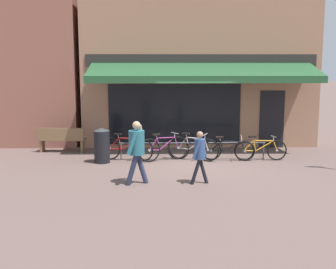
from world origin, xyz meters
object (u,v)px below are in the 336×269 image
object	(u,v)px
bicycle_silver	(193,148)
pedestrian_adult	(137,146)
bicycle_black	(228,150)
pedestrian_child	(200,152)
bicycle_orange	(260,149)
bicycle_red	(126,148)
litter_bin	(102,145)
park_bench	(62,139)
bicycle_purple	(164,148)

from	to	relation	value
bicycle_silver	pedestrian_adult	world-z (taller)	pedestrian_adult
bicycle_black	pedestrian_child	size ratio (longest dim) A/B	1.25
bicycle_orange	bicycle_silver	bearing A→B (deg)	176.09
bicycle_red	pedestrian_child	size ratio (longest dim) A/B	1.31
pedestrian_adult	litter_bin	distance (m)	2.80
pedestrian_adult	park_bench	bearing A→B (deg)	126.98
litter_bin	bicycle_orange	bearing A→B (deg)	2.39
bicycle_silver	park_bench	size ratio (longest dim) A/B	0.98
bicycle_red	bicycle_silver	xyz separation A→B (m)	(2.15, -0.02, 0.00)
bicycle_purple	bicycle_silver	xyz separation A→B (m)	(0.94, 0.02, -0.00)
bicycle_black	litter_bin	distance (m)	3.98
bicycle_silver	park_bench	world-z (taller)	bicycle_silver
bicycle_black	bicycle_orange	size ratio (longest dim) A/B	1.00
bicycle_red	pedestrian_child	xyz separation A→B (m)	(2.09, -2.79, 0.44)
bicycle_purple	bicycle_orange	distance (m)	3.09
bicycle_black	bicycle_orange	world-z (taller)	bicycle_black
pedestrian_adult	pedestrian_child	xyz separation A→B (m)	(1.59, -0.00, -0.15)
bicycle_black	pedestrian_adult	world-z (taller)	pedestrian_adult
bicycle_orange	park_bench	distance (m)	6.82
pedestrian_child	park_bench	world-z (taller)	pedestrian_child
bicycle_orange	litter_bin	xyz separation A→B (m)	(-5.02, -0.21, 0.20)
bicycle_purple	bicycle_silver	world-z (taller)	bicycle_purple
litter_bin	bicycle_red	bearing A→B (deg)	22.84
bicycle_purple	litter_bin	distance (m)	1.95
bicycle_silver	bicycle_purple	bearing A→B (deg)	-155.58
bicycle_red	litter_bin	xyz separation A→B (m)	(-0.72, -0.30, 0.16)
bicycle_purple	pedestrian_child	distance (m)	2.92
pedestrian_adult	bicycle_orange	bearing A→B (deg)	38.16
bicycle_orange	litter_bin	size ratio (longest dim) A/B	1.56
litter_bin	park_bench	bearing A→B (deg)	133.70
bicycle_black	pedestrian_child	world-z (taller)	pedestrian_child
bicycle_red	bicycle_black	bearing A→B (deg)	13.04
bicycle_silver	litter_bin	xyz separation A→B (m)	(-2.87, -0.28, 0.16)
bicycle_black	park_bench	distance (m)	5.81
bicycle_silver	litter_bin	distance (m)	2.88
bicycle_orange	park_bench	world-z (taller)	park_bench
bicycle_orange	park_bench	size ratio (longest dim) A/B	1.06
bicycle_black	park_bench	world-z (taller)	park_bench
pedestrian_adult	pedestrian_child	bearing A→B (deg)	2.74
pedestrian_adult	pedestrian_child	size ratio (longest dim) A/B	1.19
bicycle_silver	bicycle_black	world-z (taller)	bicycle_silver
bicycle_silver	pedestrian_adult	bearing A→B (deg)	-97.36
litter_bin	bicycle_silver	bearing A→B (deg)	5.54
bicycle_orange	litter_bin	bearing A→B (deg)	-179.69
bicycle_purple	litter_bin	world-z (taller)	litter_bin
bicycle_black	pedestrian_child	distance (m)	2.96
bicycle_red	litter_bin	bearing A→B (deg)	-142.18
pedestrian_adult	litter_bin	xyz separation A→B (m)	(-1.22, 2.49, -0.43)
bicycle_black	bicycle_silver	bearing A→B (deg)	-176.98
pedestrian_adult	park_bench	size ratio (longest dim) A/B	1.01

